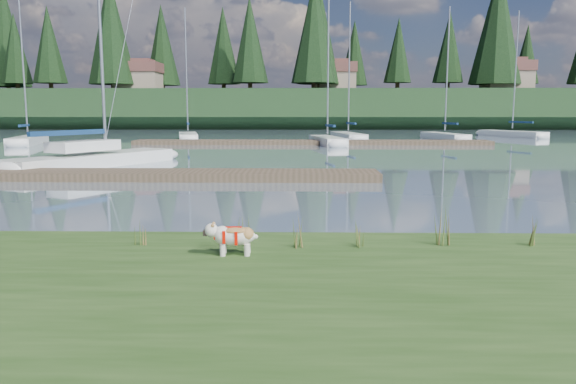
{
  "coord_description": "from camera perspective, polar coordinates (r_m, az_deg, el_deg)",
  "views": [
    {
      "loc": [
        1.13,
        -11.26,
        2.5
      ],
      "look_at": [
        0.91,
        -0.5,
        0.93
      ],
      "focal_mm": 35.0,
      "sensor_mm": 36.0,
      "label": 1
    }
  ],
  "objects": [
    {
      "name": "sailboat_main",
      "position": [
        26.98,
        -18.09,
        3.5
      ],
      "size": [
        6.13,
        9.36,
        13.71
      ],
      "rotation": [
        0.0,
        0.0,
        1.09
      ],
      "color": "white",
      "rests_on": "ground"
    },
    {
      "name": "ridge",
      "position": [
        84.27,
        0.42,
        8.33
      ],
      "size": [
        200.0,
        20.0,
        5.0
      ],
      "primitive_type": "cube",
      "color": "black",
      "rests_on": "ground"
    },
    {
      "name": "sailboat_bg_1",
      "position": [
        48.85,
        -10.14,
        5.66
      ],
      "size": [
        2.95,
        7.39,
        10.9
      ],
      "rotation": [
        0.0,
        0.0,
        1.79
      ],
      "color": "white",
      "rests_on": "ground"
    },
    {
      "name": "bulldog",
      "position": [
        8.46,
        -5.56,
        -4.39
      ],
      "size": [
        0.79,
        0.36,
        0.47
      ],
      "rotation": [
        0.0,
        0.0,
        3.18
      ],
      "color": "silver",
      "rests_on": "bank"
    },
    {
      "name": "weed_0",
      "position": [
        9.05,
        -4.56,
        -3.71
      ],
      "size": [
        0.17,
        0.14,
        0.64
      ],
      "color": "#475B23",
      "rests_on": "bank"
    },
    {
      "name": "sailboat_bg_0",
      "position": [
        46.48,
        -24.72,
        4.89
      ],
      "size": [
        3.38,
        8.05,
        11.47
      ],
      "rotation": [
        0.0,
        0.0,
        1.81
      ],
      "color": "white",
      "rests_on": "ground"
    },
    {
      "name": "ground",
      "position": [
        41.36,
        -0.39,
        4.87
      ],
      "size": [
        200.0,
        200.0,
        0.0
      ],
      "primitive_type": "plane",
      "color": "slate",
      "rests_on": "ground"
    },
    {
      "name": "conifer_6",
      "position": [
        84.48,
        20.51,
        15.64
      ],
      "size": [
        7.04,
        7.04,
        17.0
      ],
      "color": "#382619",
      "rests_on": "ridge"
    },
    {
      "name": "sailboat_bg_3",
      "position": [
        48.89,
        5.93,
        5.74
      ],
      "size": [
        2.8,
        7.94,
        11.47
      ],
      "rotation": [
        0.0,
        0.0,
        1.74
      ],
      "color": "white",
      "rests_on": "ground"
    },
    {
      "name": "conifer_4",
      "position": [
        78.01,
        2.65,
        16.13
      ],
      "size": [
        6.16,
        6.16,
        15.1
      ],
      "color": "#382619",
      "rests_on": "ridge"
    },
    {
      "name": "conifer_1",
      "position": [
        92.39,
        -25.97,
        12.97
      ],
      "size": [
        4.4,
        4.4,
        11.3
      ],
      "color": "#382619",
      "rests_on": "ridge"
    },
    {
      "name": "mud_lip",
      "position": [
        10.03,
        -5.35,
        -5.75
      ],
      "size": [
        60.0,
        0.5,
        0.14
      ],
      "primitive_type": "cube",
      "color": "#33281C",
      "rests_on": "ground"
    },
    {
      "name": "sailboat_bg_4",
      "position": [
        49.99,
        15.3,
        5.55
      ],
      "size": [
        2.93,
        7.58,
        11.03
      ],
      "rotation": [
        0.0,
        0.0,
        1.77
      ],
      "color": "white",
      "rests_on": "ground"
    },
    {
      "name": "house_0",
      "position": [
        84.63,
        -14.98,
        11.32
      ],
      "size": [
        6.3,
        5.3,
        4.65
      ],
      "color": "gray",
      "rests_on": "ridge"
    },
    {
      "name": "house_2",
      "position": [
        85.43,
        21.34,
        11.0
      ],
      "size": [
        6.3,
        5.3,
        4.65
      ],
      "color": "gray",
      "rests_on": "ridge"
    },
    {
      "name": "sailboat_bg_2",
      "position": [
        41.87,
        3.82,
        5.34
      ],
      "size": [
        2.72,
        7.52,
        11.15
      ],
      "rotation": [
        0.0,
        0.0,
        1.75
      ],
      "color": "white",
      "rests_on": "ground"
    },
    {
      "name": "weed_4",
      "position": [
        8.99,
        7.25,
        -4.45
      ],
      "size": [
        0.17,
        0.14,
        0.42
      ],
      "color": "#475B23",
      "rests_on": "bank"
    },
    {
      "name": "dock_far",
      "position": [
        41.34,
        2.4,
        5.07
      ],
      "size": [
        26.0,
        2.2,
        0.3
      ],
      "primitive_type": "cube",
      "color": "#4C3D2C",
      "rests_on": "ground"
    },
    {
      "name": "conifer_2",
      "position": [
        84.19,
        -17.57,
        15.5
      ],
      "size": [
        6.6,
        6.6,
        16.05
      ],
      "color": "#382619",
      "rests_on": "ridge"
    },
    {
      "name": "dock_near",
      "position": [
        21.04,
        -12.95,
        1.7
      ],
      "size": [
        16.0,
        2.0,
        0.3
      ],
      "primitive_type": "cube",
      "color": "#4C3D2C",
      "rests_on": "ground"
    },
    {
      "name": "weed_3",
      "position": [
        9.32,
        -14.87,
        -4.09
      ],
      "size": [
        0.17,
        0.14,
        0.46
      ],
      "color": "#475B23",
      "rests_on": "bank"
    },
    {
      "name": "conifer_5",
      "position": [
        82.86,
        11.15,
        13.95
      ],
      "size": [
        3.96,
        3.96,
        10.35
      ],
      "color": "#382619",
      "rests_on": "ridge"
    },
    {
      "name": "weed_2",
      "position": [
        9.35,
        15.36,
        -3.55
      ],
      "size": [
        0.17,
        0.14,
        0.66
      ],
      "color": "#475B23",
      "rests_on": "bank"
    },
    {
      "name": "weed_5",
      "position": [
        9.77,
        23.65,
        -3.59
      ],
      "size": [
        0.17,
        0.14,
        0.6
      ],
      "color": "#475B23",
      "rests_on": "bank"
    },
    {
      "name": "bank",
      "position": [
        5.87,
        -10.4,
        -15.2
      ],
      "size": [
        60.0,
        9.0,
        0.35
      ],
      "primitive_type": "cube",
      "color": "#2E4B1D",
      "rests_on": "ground"
    },
    {
      "name": "conifer_3",
      "position": [
        84.51,
        -6.6,
        14.56
      ],
      "size": [
        4.84,
        4.84,
        12.25
      ],
      "color": "#382619",
      "rests_on": "ridge"
    },
    {
      "name": "sailboat_bg_5",
      "position": [
        57.2,
        21.3,
        5.58
      ],
      "size": [
        4.84,
        8.01,
        11.55
      ],
      "rotation": [
        0.0,
        0.0,
        2.0
      ],
      "color": "white",
      "rests_on": "ground"
    },
    {
      "name": "weed_1",
      "position": [
        8.88,
        1.03,
        -4.19
      ],
      "size": [
        0.17,
        0.14,
        0.54
      ],
      "color": "#475B23",
      "rests_on": "bank"
    },
    {
      "name": "house_1",
      "position": [
        82.55,
        4.66,
        11.65
      ],
      "size": [
        6.3,
        5.3,
        4.65
      ],
      "color": "gray",
      "rests_on": "ridge"
    }
  ]
}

